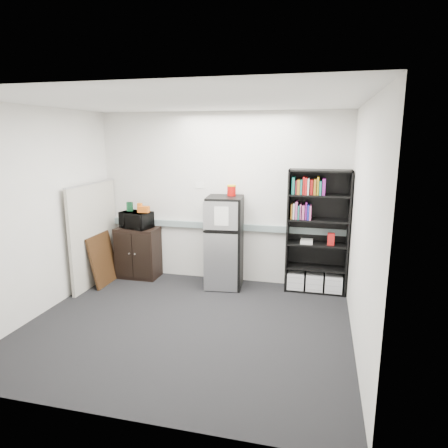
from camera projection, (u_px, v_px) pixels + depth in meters
The scene contains 18 objects.
floor at pixel (187, 325), 5.01m from camera, with size 4.00×4.00×0.00m, color black.
wall_back at pixel (221, 198), 6.38m from camera, with size 4.00×0.02×2.70m, color silver.
wall_right at pixel (362, 229), 4.26m from camera, with size 0.02×3.50×2.70m, color silver.
wall_left at pixel (39, 213), 5.18m from camera, with size 0.02×3.50×2.70m, color silver.
ceiling at pixel (182, 101), 4.43m from camera, with size 4.00×3.50×0.02m, color white.
electrical_raceway at pixel (220, 226), 6.45m from camera, with size 3.92×0.05×0.10m, color gray.
wall_note at pixel (200, 185), 6.41m from camera, with size 0.14×0.00×0.10m, color white.
bookshelf at pixel (317, 233), 5.94m from camera, with size 0.90×0.34×1.85m.
cubicle_partition at pixel (94, 234), 6.30m from camera, with size 0.06×1.30×1.62m.
cabinet at pixel (138, 252), 6.66m from camera, with size 0.68×0.45×0.85m.
microwave at pixel (136, 220), 6.52m from camera, with size 0.49×0.33×0.27m, color black.
snack_box_a at pixel (129, 207), 6.54m from camera, with size 0.07×0.05×0.15m, color #16502C.
snack_box_b at pixel (131, 207), 6.54m from camera, with size 0.07×0.05×0.15m, color #0C361C.
snack_box_c at pixel (140, 207), 6.50m from camera, with size 0.07×0.05×0.14m, color orange.
snack_bag at pixel (144, 209), 6.44m from camera, with size 0.18×0.10×0.10m, color #C75813.
refrigerator at pixel (225, 242), 6.17m from camera, with size 0.58×0.61×1.43m.
coffee_can at pixel (232, 190), 6.10m from camera, with size 0.14×0.14×0.18m.
framed_poster at pixel (103, 259), 6.35m from camera, with size 0.19×0.63×0.81m.
Camera 1 is at (1.55, -4.38, 2.32)m, focal length 32.00 mm.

